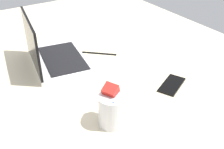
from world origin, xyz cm
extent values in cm
cube|color=beige|center=(0.00, 0.00, 9.00)|extent=(180.00, 140.00, 18.00)
cube|color=silver|center=(1.48, 20.59, 19.00)|extent=(36.19, 27.88, 2.00)
cube|color=black|center=(1.24, 19.11, 20.20)|extent=(31.30, 21.32, 0.40)
cube|color=black|center=(3.20, 31.45, 30.50)|extent=(32.75, 6.15, 21.00)
cylinder|color=silver|center=(-45.69, 22.20, 23.50)|extent=(9.00, 9.00, 11.00)
cube|color=blue|center=(-45.96, 21.67, 21.25)|extent=(7.36, 8.06, 6.23)
cube|color=red|center=(-44.98, 22.28, 23.34)|extent=(5.75, 7.29, 5.89)
cube|color=orange|center=(-45.13, 21.50, 25.42)|extent=(8.34, 8.02, 5.42)
cube|color=blue|center=(-45.77, 22.80, 27.52)|extent=(6.44, 6.44, 3.09)
cube|color=red|center=(-43.84, 21.49, 29.60)|extent=(6.57, 6.70, 5.49)
cube|color=black|center=(-40.17, -9.92, 18.40)|extent=(12.27, 15.56, 0.80)
cube|color=black|center=(-1.00, 1.01, 18.30)|extent=(11.85, 13.01, 0.60)
camera|label=1|loc=(-103.20, 59.06, 80.40)|focal=43.69mm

